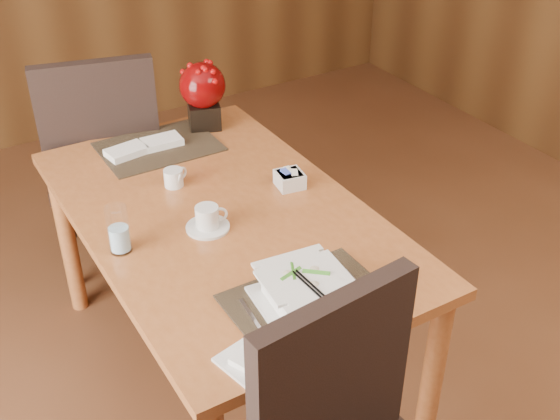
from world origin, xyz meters
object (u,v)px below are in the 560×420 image
soup_setting (304,291)px  sugar_caddy (290,179)px  creamer_jug (174,178)px  water_glass (118,229)px  coffee_cup (207,219)px  far_chair (103,153)px  berry_decor (203,91)px  dining_table (223,235)px  bread_plate (250,360)px

soup_setting → sugar_caddy: size_ratio=2.98×
creamer_jug → sugar_caddy: (0.36, -0.22, -0.00)m
sugar_caddy → water_glass: bearing=-174.7°
water_glass → sugar_caddy: (0.66, 0.06, -0.05)m
water_glass → coffee_cup: bearing=-6.0°
creamer_jug → far_chair: bearing=77.3°
soup_setting → berry_decor: (0.26, 1.17, 0.11)m
dining_table → sugar_caddy: bearing=5.4°
soup_setting → coffee_cup: 0.49m
dining_table → sugar_caddy: size_ratio=16.09×
soup_setting → bread_plate: soup_setting is taller
dining_table → soup_setting: (-0.02, -0.55, 0.15)m
bread_plate → far_chair: far_chair is taller
sugar_caddy → bread_plate: 0.88m
coffee_cup → far_chair: far_chair is taller
coffee_cup → soup_setting: bearing=-82.6°
soup_setting → sugar_caddy: (0.31, 0.58, -0.02)m
soup_setting → water_glass: bearing=129.8°
creamer_jug → far_chair: size_ratio=0.08×
dining_table → soup_setting: soup_setting is taller
dining_table → water_glass: size_ratio=9.46×
coffee_cup → creamer_jug: size_ratio=1.62×
berry_decor → bread_plate: berry_decor is taller
berry_decor → soup_setting: bearing=-102.5°
coffee_cup → far_chair: bearing=92.9°
sugar_caddy → bread_plate: (-0.55, -0.69, -0.02)m
creamer_jug → far_chair: 0.67m
water_glass → sugar_caddy: water_glass is taller
creamer_jug → berry_decor: 0.50m
dining_table → bread_plate: (-0.26, -0.66, 0.10)m
dining_table → water_glass: 0.41m
creamer_jug → bread_plate: 0.93m
soup_setting → creamer_jug: soup_setting is taller
coffee_cup → bread_plate: size_ratio=1.04×
soup_setting → berry_decor: bearing=83.2°
dining_table → far_chair: bearing=98.5°
dining_table → sugar_caddy: sugar_caddy is taller
sugar_caddy → far_chair: far_chair is taller
dining_table → water_glass: (-0.37, -0.03, 0.18)m
soup_setting → coffee_cup: bearing=103.1°
sugar_caddy → berry_decor: (-0.05, 0.60, 0.13)m
coffee_cup → water_glass: (-0.29, 0.03, 0.04)m
coffee_cup → bread_plate: coffee_cup is taller
sugar_caddy → coffee_cup: bearing=-166.2°
water_glass → bread_plate: water_glass is taller
sugar_caddy → bread_plate: bearing=-128.3°
dining_table → soup_setting: 0.57m
bread_plate → far_chair: bearing=85.4°
creamer_jug → bread_plate: creamer_jug is taller
coffee_cup → creamer_jug: (0.02, 0.31, -0.00)m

